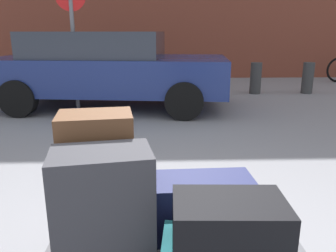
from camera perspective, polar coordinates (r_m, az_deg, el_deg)
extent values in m
cube|color=#2D2D33|center=(1.57, -10.73, -14.60)|extent=(0.47, 0.35, 0.60)
cube|color=#191E47|center=(1.92, 4.77, -13.28)|extent=(0.63, 0.32, 0.32)
cube|color=#51331E|center=(1.82, -11.67, -8.58)|extent=(0.40, 0.31, 0.69)
cube|color=black|center=(1.47, 10.22, -16.07)|extent=(0.47, 0.32, 0.22)
cube|color=navy|center=(6.57, -9.60, 8.59)|extent=(4.47, 2.26, 0.64)
cube|color=#2D333D|center=(6.59, -11.99, 13.30)|extent=(2.57, 1.84, 0.46)
cylinder|color=black|center=(7.26, 3.15, 6.90)|extent=(0.66, 0.29, 0.64)
cylinder|color=black|center=(5.59, 2.75, 4.25)|extent=(0.66, 0.29, 0.64)
cylinder|color=black|center=(7.85, -18.18, 6.81)|extent=(0.66, 0.29, 0.64)
cylinder|color=black|center=(6.34, -23.93, 4.28)|extent=(0.66, 0.29, 0.64)
cylinder|color=#383838|center=(8.28, 14.55, 7.80)|extent=(0.26, 0.26, 0.72)
cylinder|color=#383838|center=(8.71, 22.48, 7.48)|extent=(0.26, 0.26, 0.72)
cylinder|color=slate|center=(6.18, -15.52, 12.30)|extent=(0.07, 0.07, 2.24)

